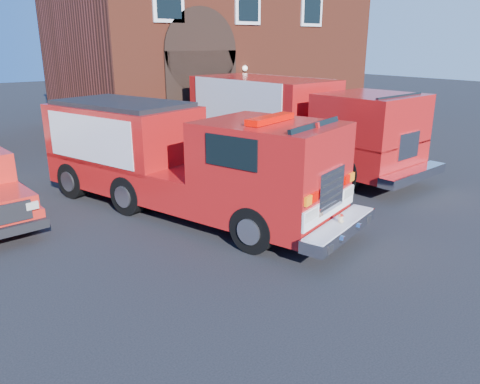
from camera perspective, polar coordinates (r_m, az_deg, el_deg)
ground at (r=11.36m, az=-3.63°, el=-4.76°), size 100.00×100.00×0.00m
parking_stripe_near at (r=16.24m, az=13.91°, el=1.74°), size 0.12×3.00×0.01m
parking_stripe_mid at (r=18.21m, az=6.67°, el=3.87°), size 0.12×3.00×0.01m
parking_stripe_far at (r=20.43m, az=0.90°, el=5.52°), size 0.12×3.00×0.01m
fire_station at (r=27.11m, az=-4.11°, el=17.56°), size 15.20×10.20×8.45m
fire_engine at (r=12.38m, az=-7.26°, el=4.12°), size 5.11×9.44×2.80m
secondary_truck at (r=17.23m, az=6.47°, el=8.74°), size 3.73×9.66×3.06m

